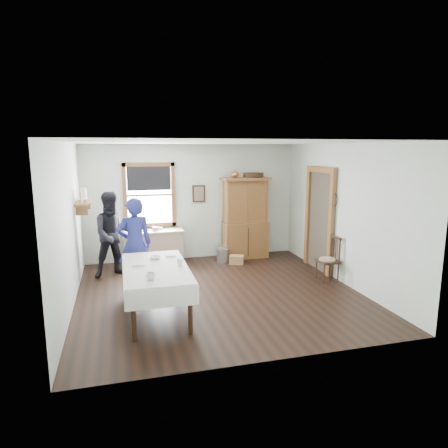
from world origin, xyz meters
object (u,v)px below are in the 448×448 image
at_px(dining_table, 156,291).
at_px(spindle_chair, 328,259).
at_px(work_counter, 153,247).
at_px(china_hutch, 245,218).
at_px(woman_blue, 135,248).
at_px(pail, 223,255).
at_px(figure_dark, 114,237).
at_px(wicker_basket, 237,260).

xyz_separation_m(dining_table, spindle_chair, (3.43, 0.76, 0.06)).
distance_m(work_counter, china_hutch, 2.27).
distance_m(dining_table, woman_blue, 1.34).
relative_size(pail, figure_dark, 0.19).
distance_m(pail, wicker_basket, 0.37).
distance_m(china_hutch, figure_dark, 3.12).
bearing_deg(spindle_chair, dining_table, -170.60).
xyz_separation_m(work_counter, china_hutch, (2.20, 0.01, 0.57)).
height_order(dining_table, spindle_chair, spindle_chair).
height_order(spindle_chair, woman_blue, woman_blue).
height_order(pail, wicker_basket, pail).
height_order(dining_table, woman_blue, woman_blue).
distance_m(wicker_basket, woman_blue, 2.66).
bearing_deg(spindle_chair, china_hutch, 112.77).
height_order(china_hutch, pail, china_hutch).
height_order(dining_table, pail, dining_table).
bearing_deg(figure_dark, wicker_basket, -8.90).
relative_size(spindle_chair, woman_blue, 0.56).
xyz_separation_m(china_hutch, woman_blue, (-2.66, -1.63, -0.16)).
relative_size(china_hutch, dining_table, 0.99).
bearing_deg(figure_dark, pail, -2.77).
distance_m(spindle_chair, figure_dark, 4.34).
height_order(spindle_chair, figure_dark, figure_dark).
xyz_separation_m(china_hutch, wicker_basket, (-0.36, -0.51, -0.87)).
bearing_deg(china_hutch, woman_blue, -148.75).
distance_m(spindle_chair, woman_blue, 3.74).
bearing_deg(woman_blue, dining_table, 95.09).
relative_size(dining_table, wicker_basket, 6.04).
bearing_deg(wicker_basket, work_counter, 164.90).
distance_m(china_hutch, wicker_basket, 1.07).
xyz_separation_m(china_hutch, dining_table, (-2.41, -2.88, -0.57)).
distance_m(work_counter, wicker_basket, 1.93).
height_order(china_hutch, dining_table, china_hutch).
bearing_deg(work_counter, dining_table, -95.90).
bearing_deg(figure_dark, china_hutch, -0.01).
distance_m(work_counter, pail, 1.61).
bearing_deg(figure_dark, spindle_chair, -31.96).
height_order(wicker_basket, woman_blue, woman_blue).
bearing_deg(wicker_basket, china_hutch, 54.24).
relative_size(dining_table, spindle_chair, 2.16).
bearing_deg(figure_dark, dining_table, -86.18).
bearing_deg(work_counter, pail, -10.83).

